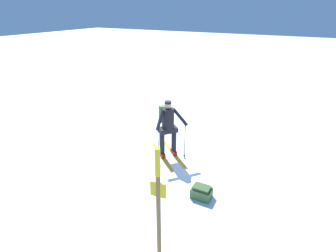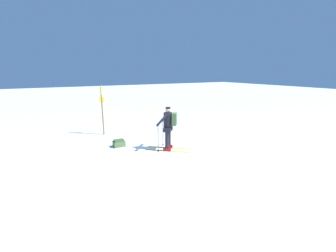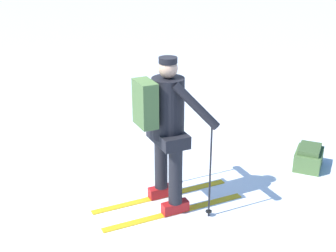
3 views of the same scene
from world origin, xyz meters
name	(u,v)px [view 2 (image 2 of 3)]	position (x,y,z in m)	size (l,w,h in m)	color
ground_plane	(163,155)	(0.00, 0.00, 0.00)	(80.00, 80.00, 0.00)	white
skier	(169,125)	(-0.47, -0.41, 0.99)	(1.58, 1.45, 1.72)	gold
dropped_backpack	(119,143)	(1.14, -1.73, 0.14)	(0.46, 0.34, 0.30)	#4C6B38
trail_marker	(102,106)	(1.25, -3.87, 1.41)	(0.24, 0.08, 2.39)	olive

